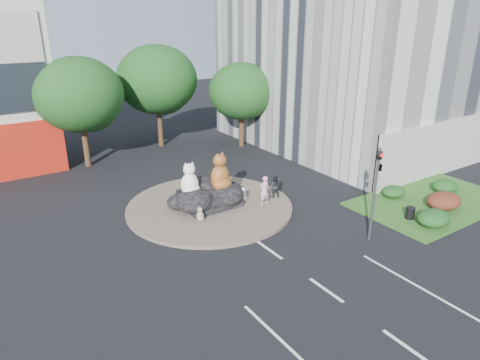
# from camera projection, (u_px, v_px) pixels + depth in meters

# --- Properties ---
(ground) EXTENTS (120.00, 120.00, 0.00)m
(ground) POSITION_uv_depth(u_px,v_px,m) (326.00, 290.00, 18.21)
(ground) COLOR black
(ground) RESTS_ON ground
(roundabout_island) EXTENTS (10.00, 10.00, 0.20)m
(roundabout_island) POSITION_uv_depth(u_px,v_px,m) (210.00, 206.00, 25.95)
(roundabout_island) COLOR brown
(roundabout_island) RESTS_ON ground
(rock_plinth) EXTENTS (3.20, 2.60, 0.90)m
(rock_plinth) POSITION_uv_depth(u_px,v_px,m) (209.00, 198.00, 25.76)
(rock_plinth) COLOR black
(rock_plinth) RESTS_ON roundabout_island
(grass_verge) EXTENTS (10.00, 6.00, 0.12)m
(grass_verge) POSITION_uv_depth(u_px,v_px,m) (432.00, 202.00, 26.70)
(grass_verge) COLOR #24541C
(grass_verge) RESTS_ON ground
(tree_left) EXTENTS (6.46, 6.46, 8.27)m
(tree_left) POSITION_uv_depth(u_px,v_px,m) (80.00, 98.00, 31.47)
(tree_left) COLOR #382314
(tree_left) RESTS_ON ground
(tree_mid) EXTENTS (6.84, 6.84, 8.76)m
(tree_mid) POSITION_uv_depth(u_px,v_px,m) (158.00, 83.00, 36.51)
(tree_mid) COLOR #382314
(tree_mid) RESTS_ON ground
(tree_right) EXTENTS (5.70, 5.70, 7.30)m
(tree_right) POSITION_uv_depth(u_px,v_px,m) (242.00, 94.00, 36.83)
(tree_right) COLOR #382314
(tree_right) RESTS_ON ground
(hedge_near_green) EXTENTS (2.00, 1.60, 0.90)m
(hedge_near_green) POSITION_uv_depth(u_px,v_px,m) (434.00, 218.00, 23.42)
(hedge_near_green) COLOR #123A16
(hedge_near_green) RESTS_ON grass_verge
(hedge_red) EXTENTS (2.20, 1.76, 0.99)m
(hedge_red) POSITION_uv_depth(u_px,v_px,m) (444.00, 201.00, 25.47)
(hedge_red) COLOR #522215
(hedge_red) RESTS_ON grass_verge
(hedge_mid_green) EXTENTS (1.80, 1.44, 0.81)m
(hedge_mid_green) POSITION_uv_depth(u_px,v_px,m) (445.00, 186.00, 27.95)
(hedge_mid_green) COLOR #123A16
(hedge_mid_green) RESTS_ON grass_verge
(hedge_back_green) EXTENTS (1.60, 1.28, 0.72)m
(hedge_back_green) POSITION_uv_depth(u_px,v_px,m) (394.00, 191.00, 27.18)
(hedge_back_green) COLOR #123A16
(hedge_back_green) RESTS_ON grass_verge
(traffic_light) EXTENTS (0.44, 1.24, 5.00)m
(traffic_light) POSITION_uv_depth(u_px,v_px,m) (378.00, 174.00, 21.09)
(traffic_light) COLOR #595B60
(traffic_light) RESTS_ON ground
(street_lamp) EXTENTS (2.34, 0.22, 8.06)m
(street_lamp) POSITION_uv_depth(u_px,v_px,m) (384.00, 115.00, 29.40)
(street_lamp) COLOR #595B60
(street_lamp) RESTS_ON ground
(cat_white) EXTENTS (1.36, 1.22, 2.05)m
(cat_white) POSITION_uv_depth(u_px,v_px,m) (190.00, 179.00, 24.69)
(cat_white) COLOR white
(cat_white) RESTS_ON rock_plinth
(cat_tabby) EXTENTS (1.67, 1.53, 2.34)m
(cat_tabby) POSITION_uv_depth(u_px,v_px,m) (220.00, 171.00, 25.50)
(cat_tabby) COLOR #AC6423
(cat_tabby) RESTS_ON rock_plinth
(kitten_calico) EXTENTS (0.67, 0.67, 0.84)m
(kitten_calico) POSITION_uv_depth(u_px,v_px,m) (200.00, 214.00, 23.82)
(kitten_calico) COLOR silver
(kitten_calico) RESTS_ON roundabout_island
(kitten_white) EXTENTS (0.70, 0.67, 0.89)m
(kitten_white) POSITION_uv_depth(u_px,v_px,m) (243.00, 194.00, 26.41)
(kitten_white) COLOR white
(kitten_white) RESTS_ON roundabout_island
(pedestrian_pink) EXTENTS (0.69, 0.48, 1.80)m
(pedestrian_pink) POSITION_uv_depth(u_px,v_px,m) (264.00, 190.00, 25.73)
(pedestrian_pink) COLOR pink
(pedestrian_pink) RESTS_ON roundabout_island
(pedestrian_dark) EXTENTS (0.91, 0.84, 1.51)m
(pedestrian_dark) POSITION_uv_depth(u_px,v_px,m) (274.00, 186.00, 26.79)
(pedestrian_dark) COLOR black
(pedestrian_dark) RESTS_ON roundabout_island
(litter_bin) EXTENTS (0.64, 0.64, 0.70)m
(litter_bin) POSITION_uv_depth(u_px,v_px,m) (410.00, 213.00, 24.25)
(litter_bin) COLOR black
(litter_bin) RESTS_ON grass_verge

